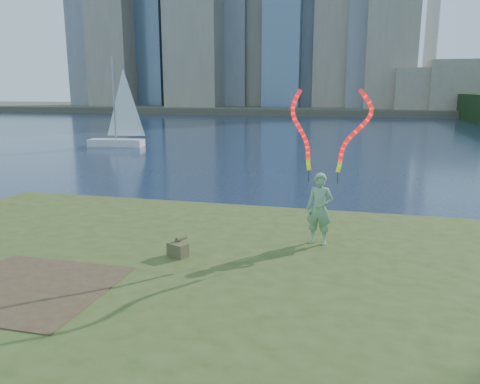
# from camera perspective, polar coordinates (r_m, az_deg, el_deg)

# --- Properties ---
(ground) EXTENTS (320.00, 320.00, 0.00)m
(ground) POSITION_cam_1_polar(r_m,az_deg,el_deg) (12.20, -6.17, -10.13)
(ground) COLOR #19253F
(ground) RESTS_ON ground
(grassy_knoll) EXTENTS (20.00, 18.00, 0.80)m
(grassy_knoll) POSITION_cam_1_polar(r_m,az_deg,el_deg) (10.13, -10.84, -13.06)
(grassy_knoll) COLOR #3B4B1A
(grassy_knoll) RESTS_ON ground
(dirt_patch) EXTENTS (3.20, 3.00, 0.02)m
(dirt_patch) POSITION_cam_1_polar(r_m,az_deg,el_deg) (10.36, -24.44, -10.57)
(dirt_patch) COLOR #47331E
(dirt_patch) RESTS_ON grassy_knoll
(far_shore) EXTENTS (320.00, 40.00, 1.20)m
(far_shore) POSITION_cam_1_polar(r_m,az_deg,el_deg) (105.70, 12.29, 9.86)
(far_shore) COLOR #464234
(far_shore) RESTS_ON ground
(woman_with_ribbons) EXTENTS (2.10, 0.58, 4.19)m
(woman_with_ribbons) POSITION_cam_1_polar(r_m,az_deg,el_deg) (11.87, 9.82, 0.22)
(woman_with_ribbons) COLOR #196721
(woman_with_ribbons) RESTS_ON grassy_knoll
(canvas_bag) EXTENTS (0.53, 0.60, 0.43)m
(canvas_bag) POSITION_cam_1_polar(r_m,az_deg,el_deg) (11.20, -7.56, -6.90)
(canvas_bag) COLOR #484527
(canvas_bag) RESTS_ON grassy_knoll
(sailboat) EXTENTS (4.90, 2.01, 7.35)m
(sailboat) POSITION_cam_1_polar(r_m,az_deg,el_deg) (40.74, -14.59, 7.17)
(sailboat) COLOR silver
(sailboat) RESTS_ON ground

